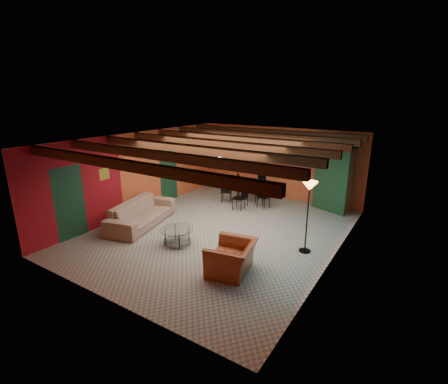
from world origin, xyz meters
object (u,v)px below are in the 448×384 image
Objects in this scene: potted_plant at (336,141)px; floor_lamp at (307,217)px; sofa at (142,213)px; dining_table at (247,191)px; vase at (247,176)px; armchair at (232,258)px; coffee_table at (177,236)px; armoire at (333,179)px.

floor_lamp is at bearing -84.58° from potted_plant.
dining_table is at bearing -40.14° from sofa.
potted_plant is at bearing 20.49° from vase.
floor_lamp is 4.05m from vase.
armchair is at bearing -65.37° from dining_table.
armoire is at bearing 62.13° from coffee_table.
coffee_table is at bearing -154.38° from floor_lamp.
dining_table is 3.51m from potted_plant.
potted_plant reaches higher than floor_lamp.
armchair is at bearing -97.47° from potted_plant.
armchair is 5.81× the size of vase.
sofa is 4.98m from floor_lamp.
armchair is 0.51× the size of armoire.
potted_plant is at bearing 20.49° from dining_table.
potted_plant is (0.00, 0.00, 1.30)m from armoire.
sofa is at bearing -134.52° from potted_plant.
sofa is 6.47m from armoire.
floor_lamp is at bearing -39.76° from dining_table.
armchair is at bearing -65.37° from vase.
dining_table is at bearing -159.51° from potted_plant.
armoire is at bearing -58.54° from sofa.
coffee_table is at bearing -119.05° from sofa.
floor_lamp reaches higher than sofa.
armoire is 3.64m from floor_lamp.
sofa reaches higher than coffee_table.
armoire is (2.68, 5.07, 0.85)m from coffee_table.
vase is at bearing 0.00° from dining_table.
dining_table is (1.74, 3.55, 0.10)m from sofa.
potted_plant reaches higher than armoire.
armchair is at bearing -12.23° from coffee_table.
armchair is 4.91m from dining_table.
floor_lamp is (1.06, 1.88, 0.58)m from armchair.
armoire is (0.72, 5.50, 0.72)m from armchair.
sofa is at bearing -114.82° from armoire.
vase is (0.00, 0.00, 0.57)m from dining_table.
armoire is at bearing 20.49° from vase.
sofa is 13.61× the size of vase.
sofa is 5.87× the size of potted_plant.
armoire is 1.30m from potted_plant.
vase reaches higher than armchair.
vase reaches higher than sofa.
floor_lamp is (3.11, -2.59, 0.46)m from dining_table.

